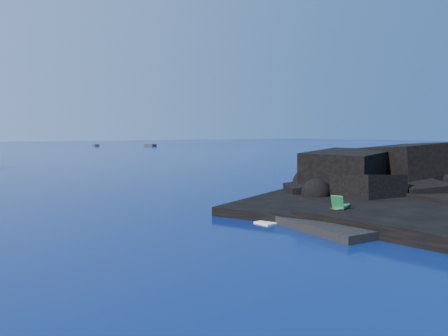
{
  "coord_description": "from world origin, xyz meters",
  "views": [
    {
      "loc": [
        -12.97,
        -12.18,
        4.17
      ],
      "look_at": [
        2.51,
        9.37,
        2.0
      ],
      "focal_mm": 35.0,
      "sensor_mm": 36.0,
      "label": 1
    }
  ],
  "objects_px": {
    "sunbather": "(388,212)",
    "distant_boat_b": "(150,146)",
    "marker_cone": "(335,206)",
    "deck_chair": "(341,202)",
    "distant_boat_a": "(96,146)"
  },
  "relations": [
    {
      "from": "marker_cone",
      "to": "distant_boat_b",
      "type": "distance_m",
      "value": 114.6
    },
    {
      "from": "deck_chair",
      "to": "sunbather",
      "type": "height_order",
      "value": "deck_chair"
    },
    {
      "from": "deck_chair",
      "to": "sunbather",
      "type": "bearing_deg",
      "value": -76.82
    },
    {
      "from": "distant_boat_b",
      "to": "marker_cone",
      "type": "bearing_deg",
      "value": -116.61
    },
    {
      "from": "sunbather",
      "to": "distant_boat_a",
      "type": "xyz_separation_m",
      "value": [
        28.24,
        119.25,
        -0.52
      ]
    },
    {
      "from": "marker_cone",
      "to": "distant_boat_a",
      "type": "height_order",
      "value": "marker_cone"
    },
    {
      "from": "sunbather",
      "to": "marker_cone",
      "type": "distance_m",
      "value": 2.45
    },
    {
      "from": "deck_chair",
      "to": "distant_boat_b",
      "type": "distance_m",
      "value": 115.13
    },
    {
      "from": "deck_chair",
      "to": "distant_boat_b",
      "type": "xyz_separation_m",
      "value": [
        42.55,
        106.98,
        -0.87
      ]
    },
    {
      "from": "sunbather",
      "to": "distant_boat_b",
      "type": "xyz_separation_m",
      "value": [
        41.24,
        108.62,
        -0.52
      ]
    },
    {
      "from": "sunbather",
      "to": "marker_cone",
      "type": "height_order",
      "value": "marker_cone"
    },
    {
      "from": "sunbather",
      "to": "distant_boat_a",
      "type": "relative_size",
      "value": 0.42
    },
    {
      "from": "deck_chair",
      "to": "marker_cone",
      "type": "xyz_separation_m",
      "value": [
        0.15,
        0.51,
        -0.23
      ]
    },
    {
      "from": "deck_chair",
      "to": "distant_boat_b",
      "type": "relative_size",
      "value": 0.31
    },
    {
      "from": "deck_chair",
      "to": "marker_cone",
      "type": "distance_m",
      "value": 0.58
    }
  ]
}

